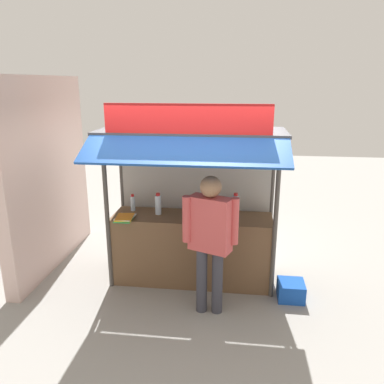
{
  "coord_description": "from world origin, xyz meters",
  "views": [
    {
      "loc": [
        0.61,
        -4.9,
        2.77
      ],
      "look_at": [
        0.0,
        0.0,
        1.33
      ],
      "focal_mm": 35.42,
      "sensor_mm": 36.0,
      "label": 1
    }
  ],
  "objects_px": {
    "water_bottle_right": "(158,204)",
    "vendor_person": "(210,233)",
    "water_bottle_left": "(235,204)",
    "magazine_stack_front_left": "(125,218)",
    "banana_bunch_inner_left": "(222,162)",
    "water_bottle_far_left": "(133,203)",
    "magazine_stack_front_right": "(208,215)",
    "banana_bunch_inner_right": "(260,161)",
    "plastic_crate": "(291,290)"
  },
  "relations": [
    {
      "from": "magazine_stack_front_right",
      "to": "banana_bunch_inner_left",
      "type": "bearing_deg",
      "value": -64.25
    },
    {
      "from": "magazine_stack_front_right",
      "to": "banana_bunch_inner_left",
      "type": "relative_size",
      "value": 1.05
    },
    {
      "from": "water_bottle_far_left",
      "to": "magazine_stack_front_right",
      "type": "bearing_deg",
      "value": -7.61
    },
    {
      "from": "water_bottle_right",
      "to": "vendor_person",
      "type": "xyz_separation_m",
      "value": [
        0.79,
        -0.79,
        -0.07
      ]
    },
    {
      "from": "banana_bunch_inner_right",
      "to": "water_bottle_left",
      "type": "bearing_deg",
      "value": 116.01
    },
    {
      "from": "water_bottle_left",
      "to": "banana_bunch_inner_left",
      "type": "xyz_separation_m",
      "value": [
        -0.17,
        -0.57,
        0.72
      ]
    },
    {
      "from": "magazine_stack_front_right",
      "to": "banana_bunch_inner_left",
      "type": "distance_m",
      "value": 0.94
    },
    {
      "from": "vendor_person",
      "to": "magazine_stack_front_left",
      "type": "bearing_deg",
      "value": -1.91
    },
    {
      "from": "banana_bunch_inner_right",
      "to": "vendor_person",
      "type": "bearing_deg",
      "value": -148.39
    },
    {
      "from": "water_bottle_right",
      "to": "magazine_stack_front_right",
      "type": "relative_size",
      "value": 1.04
    },
    {
      "from": "water_bottle_left",
      "to": "magazine_stack_front_left",
      "type": "bearing_deg",
      "value": -164.95
    },
    {
      "from": "banana_bunch_inner_left",
      "to": "magazine_stack_front_left",
      "type": "bearing_deg",
      "value": 172.55
    },
    {
      "from": "water_bottle_right",
      "to": "vendor_person",
      "type": "relative_size",
      "value": 0.18
    },
    {
      "from": "magazine_stack_front_left",
      "to": "banana_bunch_inner_left",
      "type": "bearing_deg",
      "value": -7.45
    },
    {
      "from": "water_bottle_left",
      "to": "banana_bunch_inner_right",
      "type": "bearing_deg",
      "value": -63.99
    },
    {
      "from": "water_bottle_left",
      "to": "magazine_stack_front_right",
      "type": "bearing_deg",
      "value": -154.87
    },
    {
      "from": "water_bottle_left",
      "to": "vendor_person",
      "type": "height_order",
      "value": "vendor_person"
    },
    {
      "from": "water_bottle_left",
      "to": "magazine_stack_front_left",
      "type": "distance_m",
      "value": 1.54
    },
    {
      "from": "water_bottle_left",
      "to": "banana_bunch_inner_right",
      "type": "height_order",
      "value": "banana_bunch_inner_right"
    },
    {
      "from": "magazine_stack_front_left",
      "to": "banana_bunch_inner_right",
      "type": "relative_size",
      "value": 1.17
    },
    {
      "from": "magazine_stack_front_right",
      "to": "magazine_stack_front_left",
      "type": "bearing_deg",
      "value": -168.51
    },
    {
      "from": "magazine_stack_front_right",
      "to": "banana_bunch_inner_right",
      "type": "distance_m",
      "value": 1.14
    },
    {
      "from": "water_bottle_left",
      "to": "magazine_stack_front_left",
      "type": "relative_size",
      "value": 0.99
    },
    {
      "from": "magazine_stack_front_left",
      "to": "vendor_person",
      "type": "relative_size",
      "value": 0.18
    },
    {
      "from": "water_bottle_right",
      "to": "banana_bunch_inner_right",
      "type": "height_order",
      "value": "banana_bunch_inner_right"
    },
    {
      "from": "water_bottle_right",
      "to": "magazine_stack_front_right",
      "type": "xyz_separation_m",
      "value": [
        0.71,
        -0.04,
        -0.11
      ]
    },
    {
      "from": "plastic_crate",
      "to": "magazine_stack_front_left",
      "type": "bearing_deg",
      "value": 177.42
    },
    {
      "from": "water_bottle_far_left",
      "to": "banana_bunch_inner_left",
      "type": "relative_size",
      "value": 0.86
    },
    {
      "from": "water_bottle_left",
      "to": "water_bottle_right",
      "type": "bearing_deg",
      "value": -173.09
    },
    {
      "from": "water_bottle_far_left",
      "to": "vendor_person",
      "type": "height_order",
      "value": "vendor_person"
    },
    {
      "from": "water_bottle_left",
      "to": "vendor_person",
      "type": "relative_size",
      "value": 0.18
    },
    {
      "from": "banana_bunch_inner_right",
      "to": "magazine_stack_front_left",
      "type": "bearing_deg",
      "value": 174.38
    },
    {
      "from": "water_bottle_left",
      "to": "vendor_person",
      "type": "bearing_deg",
      "value": -107.07
    },
    {
      "from": "water_bottle_far_left",
      "to": "water_bottle_right",
      "type": "relative_size",
      "value": 0.79
    },
    {
      "from": "water_bottle_far_left",
      "to": "banana_bunch_inner_right",
      "type": "xyz_separation_m",
      "value": [
        1.75,
        -0.55,
        0.77
      ]
    },
    {
      "from": "water_bottle_right",
      "to": "water_bottle_left",
      "type": "bearing_deg",
      "value": 6.91
    },
    {
      "from": "water_bottle_far_left",
      "to": "banana_bunch_inner_left",
      "type": "bearing_deg",
      "value": -22.85
    },
    {
      "from": "water_bottle_right",
      "to": "banana_bunch_inner_left",
      "type": "bearing_deg",
      "value": -26.05
    },
    {
      "from": "water_bottle_left",
      "to": "magazine_stack_front_right",
      "type": "distance_m",
      "value": 0.42
    },
    {
      "from": "water_bottle_far_left",
      "to": "water_bottle_right",
      "type": "bearing_deg",
      "value": -15.01
    },
    {
      "from": "water_bottle_left",
      "to": "water_bottle_right",
      "type": "height_order",
      "value": "same"
    },
    {
      "from": "magazine_stack_front_right",
      "to": "banana_bunch_inner_left",
      "type": "height_order",
      "value": "banana_bunch_inner_left"
    },
    {
      "from": "water_bottle_far_left",
      "to": "vendor_person",
      "type": "distance_m",
      "value": 1.49
    },
    {
      "from": "magazine_stack_front_right",
      "to": "vendor_person",
      "type": "bearing_deg",
      "value": -83.55
    },
    {
      "from": "magazine_stack_front_right",
      "to": "plastic_crate",
      "type": "distance_m",
      "value": 1.48
    },
    {
      "from": "water_bottle_far_left",
      "to": "magazine_stack_front_right",
      "type": "xyz_separation_m",
      "value": [
        1.1,
        -0.15,
        -0.08
      ]
    },
    {
      "from": "water_bottle_far_left",
      "to": "magazine_stack_front_right",
      "type": "height_order",
      "value": "water_bottle_far_left"
    },
    {
      "from": "water_bottle_far_left",
      "to": "banana_bunch_inner_left",
      "type": "distance_m",
      "value": 1.59
    },
    {
      "from": "water_bottle_left",
      "to": "water_bottle_far_left",
      "type": "height_order",
      "value": "water_bottle_left"
    },
    {
      "from": "water_bottle_left",
      "to": "water_bottle_right",
      "type": "xyz_separation_m",
      "value": [
        -1.07,
        -0.13,
        0.0
      ]
    }
  ]
}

